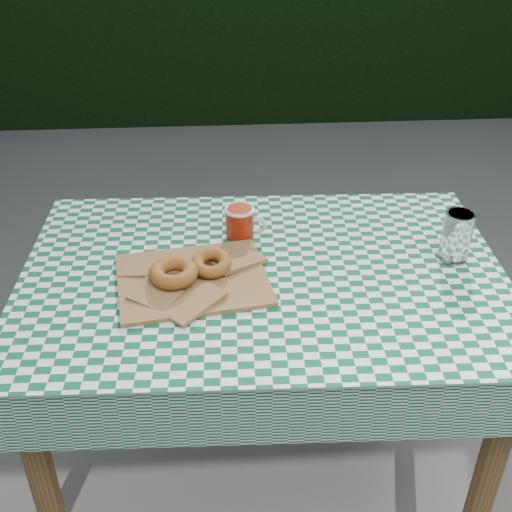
{
  "coord_description": "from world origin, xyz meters",
  "views": [
    {
      "loc": [
        -0.3,
        -1.23,
        1.61
      ],
      "look_at": [
        -0.22,
        0.03,
        0.79
      ],
      "focal_mm": 44.92,
      "sensor_mm": 36.0,
      "label": 1
    }
  ],
  "objects": [
    {
      "name": "bagel_front",
      "position": [
        -0.41,
        -0.04,
        0.79
      ],
      "size": [
        0.14,
        0.14,
        0.03
      ],
      "primitive_type": "torus",
      "rotation": [
        0.0,
        0.0,
        0.26
      ],
      "color": "#A45422",
      "rests_on": "paper_bag"
    },
    {
      "name": "table",
      "position": [
        -0.2,
        0.0,
        0.38
      ],
      "size": [
        1.13,
        0.77,
        0.75
      ],
      "primitive_type": "cube",
      "rotation": [
        0.0,
        0.0,
        -0.03
      ],
      "color": "brown",
      "rests_on": "ground"
    },
    {
      "name": "ground",
      "position": [
        0.0,
        0.0,
        0.0
      ],
      "size": [
        60.0,
        60.0,
        0.0
      ],
      "primitive_type": "plane",
      "color": "#5A5A54",
      "rests_on": "ground"
    },
    {
      "name": "tablecloth",
      "position": [
        -0.2,
        0.0,
        0.75
      ],
      "size": [
        1.15,
        0.79,
        0.01
      ],
      "primitive_type": "cube",
      "rotation": [
        0.0,
        0.0,
        -0.03
      ],
      "color": "#0D5533",
      "rests_on": "table"
    },
    {
      "name": "coffee_mug",
      "position": [
        -0.25,
        0.17,
        0.8
      ],
      "size": [
        0.18,
        0.18,
        0.08
      ],
      "primitive_type": null,
      "rotation": [
        0.0,
        0.0,
        -0.3
      ],
      "color": "maroon",
      "rests_on": "tablecloth"
    },
    {
      "name": "bagel_back",
      "position": [
        -0.32,
        -0.0,
        0.79
      ],
      "size": [
        0.1,
        0.1,
        0.03
      ],
      "primitive_type": "torus",
      "rotation": [
        0.0,
        0.0,
        -0.13
      ],
      "color": "#955F1E",
      "rests_on": "paper_bag"
    },
    {
      "name": "drinking_glass",
      "position": [
        0.26,
        0.03,
        0.82
      ],
      "size": [
        0.09,
        0.09,
        0.13
      ],
      "primitive_type": "cylinder",
      "rotation": [
        0.0,
        0.0,
        0.32
      ],
      "color": "white",
      "rests_on": "tablecloth"
    },
    {
      "name": "paper_bag",
      "position": [
        -0.36,
        -0.03,
        0.76
      ],
      "size": [
        0.38,
        0.32,
        0.02
      ],
      "primitive_type": "cube",
      "rotation": [
        0.0,
        0.0,
        0.16
      ],
      "color": "olive",
      "rests_on": "tablecloth"
    }
  ]
}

